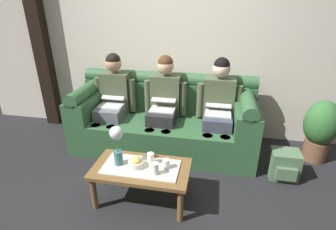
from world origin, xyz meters
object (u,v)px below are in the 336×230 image
object	(u,v)px
coffee_table	(141,172)
cup_near_right	(151,158)
flower_vase	(117,141)
backpack_right	(284,165)
person_middle	(164,101)
person_left	(113,97)
snack_bowl	(136,163)
potted_plant	(321,128)
cup_near_left	(155,169)
person_right	(219,104)
couch	(164,121)
cup_far_center	(166,164)

from	to	relation	value
coffee_table	cup_near_right	xyz separation A→B (m)	(0.08, 0.07, 0.12)
flower_vase	backpack_right	world-z (taller)	flower_vase
cup_near_right	person_middle	bearing A→B (deg)	94.44
person_left	person_middle	size ratio (longest dim) A/B	1.00
person_middle	coffee_table	world-z (taller)	person_middle
flower_vase	snack_bowl	distance (m)	0.27
snack_bowl	potted_plant	xyz separation A→B (m)	(1.96, 1.13, -0.01)
cup_near_right	person_left	bearing A→B (deg)	127.20
person_middle	cup_near_left	bearing A→B (deg)	-82.07
cup_near_right	person_right	bearing A→B (deg)	58.88
flower_vase	couch	bearing A→B (deg)	78.53
person_left	cup_far_center	distance (m)	1.42
cup_near_left	cup_near_right	world-z (taller)	cup_near_left
coffee_table	potted_plant	bearing A→B (deg)	30.23
snack_bowl	cup_near_right	xyz separation A→B (m)	(0.12, 0.08, 0.01)
coffee_table	cup_near_left	xyz separation A→B (m)	(0.16, -0.09, 0.12)
cup_far_center	backpack_right	distance (m)	1.40
person_middle	backpack_right	size ratio (longest dim) A/B	3.77
potted_plant	person_middle	bearing A→B (deg)	-178.90
coffee_table	potted_plant	world-z (taller)	potted_plant
cup_near_right	backpack_right	world-z (taller)	cup_near_right
coffee_table	snack_bowl	bearing A→B (deg)	-163.25
cup_near_right	cup_far_center	size ratio (longest dim) A/B	1.17
cup_near_right	coffee_table	bearing A→B (deg)	-138.88
coffee_table	potted_plant	distance (m)	2.22
person_left	cup_near_left	distance (m)	1.46
person_middle	cup_far_center	size ratio (longest dim) A/B	13.04
flower_vase	cup_far_center	distance (m)	0.50
person_left	cup_near_right	size ratio (longest dim) A/B	11.17
cup_near_left	backpack_right	bearing A→B (deg)	29.84
cup_near_right	potted_plant	world-z (taller)	potted_plant
coffee_table	cup_far_center	distance (m)	0.26
person_left	snack_bowl	distance (m)	1.29
flower_vase	cup_far_center	xyz separation A→B (m)	(0.46, 0.02, -0.20)
person_right	coffee_table	world-z (taller)	person_right
flower_vase	cup_near_right	distance (m)	0.36
backpack_right	potted_plant	size ratio (longest dim) A/B	0.42
coffee_table	snack_bowl	size ratio (longest dim) A/B	6.44
couch	cup_near_left	bearing A→B (deg)	-82.10
person_middle	coffee_table	distance (m)	1.13
snack_bowl	cup_near_right	distance (m)	0.15
cup_near_right	cup_far_center	bearing A→B (deg)	-16.89
flower_vase	cup_near_left	xyz separation A→B (m)	(0.38, -0.09, -0.19)
couch	coffee_table	bearing A→B (deg)	-90.00
coffee_table	flower_vase	bearing A→B (deg)	-179.52
flower_vase	cup_near_left	bearing A→B (deg)	-12.74
potted_plant	cup_near_left	bearing A→B (deg)	-145.50
person_left	cup_near_right	xyz separation A→B (m)	(0.77, -1.01, -0.21)
cup_near_right	snack_bowl	bearing A→B (deg)	-146.09
flower_vase	potted_plant	world-z (taller)	flower_vase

